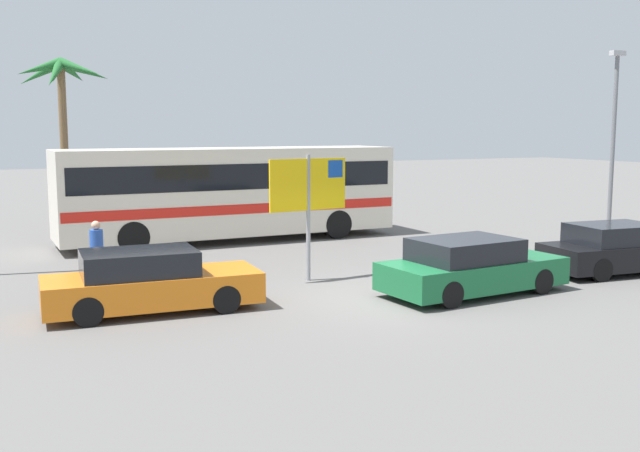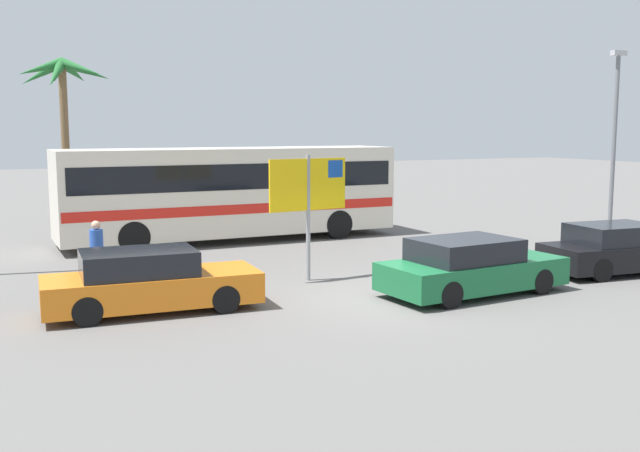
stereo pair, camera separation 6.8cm
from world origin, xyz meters
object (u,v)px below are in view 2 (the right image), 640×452
at_px(car_black, 619,249).
at_px(pedestrian_crossing_lot, 97,249).
at_px(ferry_sign, 310,189).
at_px(car_green, 470,267).
at_px(car_orange, 149,282).
at_px(bus_front_coach, 230,189).

relative_size(car_black, pedestrian_crossing_lot, 2.68).
distance_m(ferry_sign, car_black, 8.49).
relative_size(car_black, car_green, 0.97).
distance_m(car_orange, car_green, 7.31).
xyz_separation_m(car_black, car_green, (-5.15, -0.33, 0.00)).
relative_size(ferry_sign, car_green, 0.70).
xyz_separation_m(car_green, pedestrian_crossing_lot, (-7.74, 4.47, 0.33)).
distance_m(car_orange, car_black, 12.34).
bearing_deg(bus_front_coach, ferry_sign, -92.67).
xyz_separation_m(bus_front_coach, car_black, (7.52, -9.94, -1.15)).
xyz_separation_m(ferry_sign, car_black, (7.86, -2.73, -1.69)).
relative_size(bus_front_coach, car_green, 2.52).
bearing_deg(ferry_sign, pedestrian_crossing_lot, 157.65).
height_order(car_black, pedestrian_crossing_lot, pedestrian_crossing_lot).
relative_size(car_orange, car_green, 1.00).
xyz_separation_m(bus_front_coach, car_green, (2.38, -10.26, -1.15)).
relative_size(car_green, pedestrian_crossing_lot, 2.77).
bearing_deg(bus_front_coach, pedestrian_crossing_lot, -132.78).
distance_m(bus_front_coach, car_black, 12.52).
xyz_separation_m(bus_front_coach, ferry_sign, (-0.34, -7.21, 0.54)).
distance_m(ferry_sign, pedestrian_crossing_lot, 5.39).
distance_m(car_orange, pedestrian_crossing_lot, 2.94).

